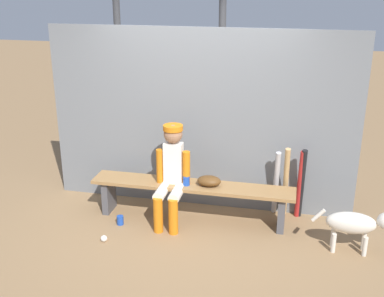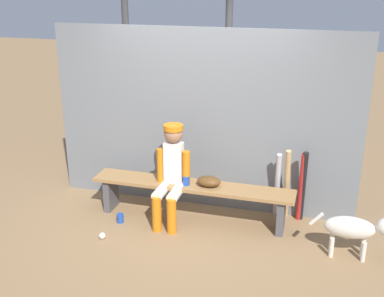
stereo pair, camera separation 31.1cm
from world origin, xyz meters
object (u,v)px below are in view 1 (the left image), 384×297
dog (357,224)px  bat_wood_tan (286,182)px  bat_aluminum_black (302,184)px  cup_on_ground (120,220)px  baseball (104,238)px  dugout_bench (192,192)px  player_seated (171,172)px  cup_on_bench (186,181)px  baseball_glove (209,181)px  bat_aluminum_silver (276,183)px  bat_aluminum_red (300,185)px

dog → bat_wood_tan: bearing=140.8°
bat_aluminum_black → cup_on_ground: 2.21m
baseball → dugout_bench: bearing=40.7°
player_seated → cup_on_ground: 0.86m
cup_on_ground → cup_on_bench: bearing=20.3°
bat_aluminum_black → cup_on_bench: bat_aluminum_black is taller
baseball_glove → bat_aluminum_silver: bearing=22.9°
dugout_bench → cup_on_ground: dugout_bench is taller
bat_wood_tan → cup_on_bench: (-1.15, -0.34, 0.05)m
dugout_bench → player_seated: size_ratio=2.05×
bat_aluminum_silver → bat_aluminum_black: (0.30, -0.02, 0.03)m
bat_wood_tan → dugout_bench: bearing=-164.9°
bat_aluminum_silver → bat_wood_tan: 0.12m
dugout_bench → bat_wood_tan: bearing=15.1°
bat_aluminum_silver → dugout_bench: bearing=-161.6°
bat_wood_tan → baseball: bat_wood_tan is taller
dugout_bench → player_seated: bearing=-153.5°
dugout_bench → baseball_glove: size_ratio=8.70×
player_seated → baseball_glove: 0.46m
bat_aluminum_silver → bat_aluminum_red: bearing=-4.0°
baseball_glove → dog: (1.65, -0.33, -0.19)m
bat_aluminum_black → dog: bearing=-47.7°
baseball → cup_on_bench: bearing=41.1°
baseball_glove → bat_aluminum_silver: size_ratio=0.32×
baseball_glove → bat_aluminum_red: size_ratio=0.31×
bat_aluminum_silver → bat_aluminum_black: bat_aluminum_black is taller
bat_wood_tan → bat_aluminum_black: 0.19m
player_seated → bat_aluminum_red: player_seated is taller
bat_aluminum_silver → cup_on_bench: bat_aluminum_silver is taller
bat_wood_tan → cup_on_ground: bearing=-162.1°
baseball → cup_on_ground: bearing=84.5°
dugout_bench → bat_aluminum_red: size_ratio=2.73×
bat_wood_tan → baseball: 2.23m
baseball → cup_on_ground: (0.04, 0.41, 0.02)m
baseball_glove → dog: bearing=-11.4°
bat_aluminum_red → dog: bat_aluminum_red is taller
bat_aluminum_silver → cup_on_ground: (-1.78, -0.64, -0.38)m
baseball_glove → baseball: size_ratio=3.78×
baseball_glove → cup_on_ground: 1.16m
dugout_bench → bat_aluminum_red: (1.25, 0.30, 0.08)m
bat_aluminum_black → dugout_bench: bearing=-166.4°
bat_wood_tan → dog: 1.00m
bat_aluminum_red → cup_on_bench: 1.36m
bat_aluminum_red → cup_on_ground: bearing=-163.2°
bat_wood_tan → bat_aluminum_black: size_ratio=1.03×
bat_aluminum_silver → cup_on_bench: (-1.03, -0.37, 0.09)m
bat_aluminum_silver → dog: (0.88, -0.66, -0.10)m
baseball → cup_on_ground: cup_on_ground is taller
cup_on_ground → bat_aluminum_silver: bearing=19.9°
dugout_bench → bat_aluminum_silver: 1.03m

